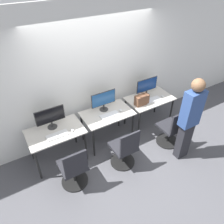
% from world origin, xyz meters
% --- Properties ---
extents(ground_plane, '(20.00, 20.00, 0.00)m').
position_xyz_m(ground_plane, '(0.00, 0.00, 0.00)').
color(ground_plane, '#4C4C51').
extents(wall_back, '(12.00, 0.05, 2.80)m').
position_xyz_m(wall_back, '(0.00, 0.77, 1.40)').
color(wall_back, silver).
rests_on(wall_back, ground_plane).
extents(desk_left, '(1.03, 0.65, 0.73)m').
position_xyz_m(desk_left, '(-1.10, 0.32, 0.64)').
color(desk_left, '#BCB7AD').
rests_on(desk_left, ground_plane).
extents(monitor_left, '(0.54, 0.18, 0.42)m').
position_xyz_m(monitor_left, '(-1.10, 0.47, 0.97)').
color(monitor_left, '#2D2D2D').
rests_on(monitor_left, desk_left).
extents(keyboard_left, '(0.39, 0.17, 0.02)m').
position_xyz_m(keyboard_left, '(-1.10, 0.19, 0.74)').
color(keyboard_left, silver).
rests_on(keyboard_left, desk_left).
extents(mouse_left, '(0.06, 0.09, 0.03)m').
position_xyz_m(mouse_left, '(-0.82, 0.18, 0.75)').
color(mouse_left, silver).
rests_on(mouse_left, desk_left).
extents(office_chair_left, '(0.48, 0.48, 0.90)m').
position_xyz_m(office_chair_left, '(-1.05, -0.38, 0.37)').
color(office_chair_left, black).
rests_on(office_chair_left, ground_plane).
extents(desk_center, '(1.03, 0.65, 0.73)m').
position_xyz_m(desk_center, '(0.00, 0.32, 0.64)').
color(desk_center, '#BCB7AD').
rests_on(desk_center, ground_plane).
extents(monitor_center, '(0.54, 0.18, 0.42)m').
position_xyz_m(monitor_center, '(0.00, 0.46, 0.97)').
color(monitor_center, '#2D2D2D').
rests_on(monitor_center, desk_center).
extents(keyboard_center, '(0.39, 0.17, 0.02)m').
position_xyz_m(keyboard_center, '(0.00, 0.22, 0.74)').
color(keyboard_center, silver).
rests_on(keyboard_center, desk_center).
extents(mouse_center, '(0.06, 0.09, 0.03)m').
position_xyz_m(mouse_center, '(0.27, 0.25, 0.75)').
color(mouse_center, silver).
rests_on(mouse_center, desk_center).
extents(office_chair_center, '(0.48, 0.48, 0.90)m').
position_xyz_m(office_chair_center, '(-0.06, -0.44, 0.37)').
color(office_chair_center, black).
rests_on(office_chair_center, ground_plane).
extents(desk_right, '(1.03, 0.65, 0.73)m').
position_xyz_m(desk_right, '(1.10, 0.32, 0.64)').
color(desk_right, '#BCB7AD').
rests_on(desk_right, ground_plane).
extents(monitor_right, '(0.54, 0.18, 0.42)m').
position_xyz_m(monitor_right, '(1.10, 0.47, 0.97)').
color(monitor_right, '#2D2D2D').
rests_on(monitor_right, desk_right).
extents(keyboard_right, '(0.39, 0.17, 0.02)m').
position_xyz_m(keyboard_right, '(1.10, 0.22, 0.74)').
color(keyboard_right, silver).
rests_on(keyboard_right, desk_right).
extents(mouse_right, '(0.06, 0.09, 0.03)m').
position_xyz_m(mouse_right, '(1.37, 0.22, 0.75)').
color(mouse_right, silver).
rests_on(mouse_right, desk_right).
extents(office_chair_right, '(0.48, 0.48, 0.90)m').
position_xyz_m(office_chair_right, '(1.09, -0.46, 0.37)').
color(office_chair_right, black).
rests_on(office_chair_right, ground_plane).
extents(person_right, '(0.36, 0.23, 1.75)m').
position_xyz_m(person_right, '(1.06, -0.83, 0.97)').
color(person_right, '#232328').
rests_on(person_right, ground_plane).
extents(handbag, '(0.30, 0.18, 0.25)m').
position_xyz_m(handbag, '(0.79, 0.23, 0.85)').
color(handbag, brown).
rests_on(handbag, desk_right).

